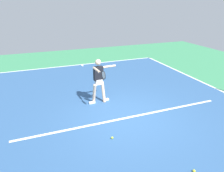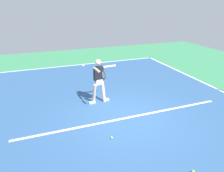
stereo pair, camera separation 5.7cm
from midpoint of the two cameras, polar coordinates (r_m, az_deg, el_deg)
The scene contains 8 objects.
ground_plane at distance 7.00m, azimuth 4.36°, elevation -8.63°, with size 22.36×22.36×0.00m, color #388456.
court_surface at distance 7.00m, azimuth 4.36°, elevation -8.61°, with size 9.62×13.49×0.00m, color #2D5484.
court_line_baseline_near at distance 12.91m, azimuth -8.07°, elevation 5.94°, with size 9.62×0.10×0.01m, color white.
court_line_service at distance 6.97m, azimuth 4.49°, elevation -8.77°, with size 7.22×0.10×0.01m, color white.
court_line_centre_mark at distance 12.72m, azimuth -7.86°, elevation 5.71°, with size 0.10×0.30×0.01m, color white.
tennis_player at distance 7.59m, azimuth -3.39°, elevation 2.07°, with size 1.10×1.21×1.71m.
tennis_ball_centre_court at distance 5.38m, azimuth 21.90°, elevation -21.14°, with size 0.07×0.07×0.07m, color yellow.
tennis_ball_by_baseline at distance 5.99m, azimuth 0.18°, elevation -14.15°, with size 0.07×0.07×0.07m, color #CCE033.
Camera 2 is at (2.55, 5.44, 3.59)m, focal length 32.96 mm.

